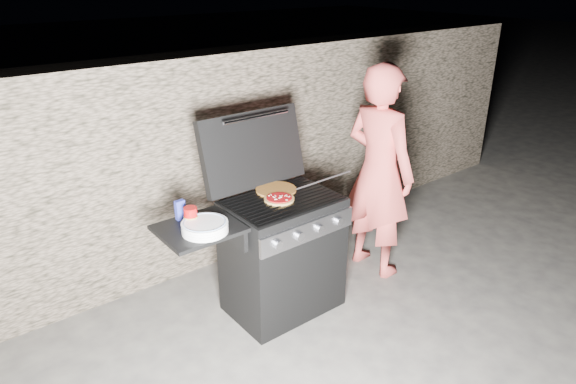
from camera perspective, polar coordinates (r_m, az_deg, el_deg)
ground at (r=4.08m, az=-0.57°, el=-12.48°), size 50.00×50.00×0.00m
stone_wall at (r=4.45m, az=-8.90°, el=3.52°), size 8.00×0.35×1.80m
gas_grill at (r=3.71m, az=-3.69°, el=-8.17°), size 1.34×0.79×0.91m
pizza_topped at (r=3.60m, az=-0.98°, el=-0.72°), size 0.23×0.23×0.02m
pizza_plain at (r=3.75m, az=-1.34°, el=0.26°), size 0.36×0.36×0.02m
sauce_jar at (r=3.29m, az=-10.75°, el=-2.76°), size 0.10×0.10×0.13m
blue_carton at (r=3.40m, az=-11.90°, el=-1.96°), size 0.06×0.04×0.13m
plate_stack at (r=3.22m, az=-9.22°, el=-3.86°), size 0.36×0.36×0.07m
person at (r=4.24m, az=10.07°, el=2.23°), size 0.46×0.67×1.77m
tongs at (r=3.81m, az=3.60°, el=1.29°), size 0.49×0.15×0.10m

